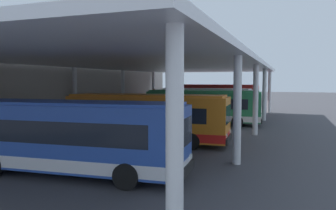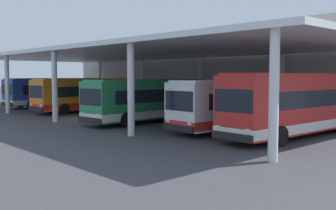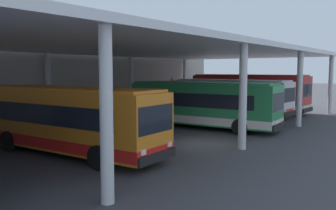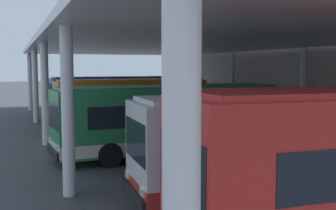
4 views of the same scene
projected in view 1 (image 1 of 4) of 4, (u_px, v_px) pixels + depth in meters
The scene contains 11 objects.
ground_plane at pixel (222, 133), 25.55m from camera, with size 200.00×200.00×0.00m, color #3D3D42.
platform_kerb at pixel (92, 125), 29.59m from camera, with size 42.00×4.50×0.18m, color #A39E93.
station_building_facade at pixel (61, 80), 30.41m from camera, with size 48.00×1.60×8.32m, color #ADA399.
canopy_shelter at pixel (156, 66), 27.05m from camera, with size 40.00×17.00×5.55m.
bus_nearest_bay at pixel (67, 136), 14.15m from camera, with size 3.32×10.69×3.17m.
bus_second_bay at pixel (147, 118), 21.22m from camera, with size 3.12×10.65×3.17m.
bus_middle_bay at pixel (203, 106), 30.67m from camera, with size 3.21×10.67×3.17m.
bus_far_bay at pixel (206, 101), 38.02m from camera, with size 3.11×10.65×3.17m.
bus_departing at pixel (212, 98), 41.65m from camera, with size 3.00×11.41×3.57m.
bench_waiting at pixel (102, 116), 31.23m from camera, with size 1.80×0.45×0.92m.
banner_sign at pixel (154, 97), 40.87m from camera, with size 0.70×0.12×3.20m.
Camera 1 is at (-25.21, -4.81, 4.05)m, focal length 35.21 mm.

